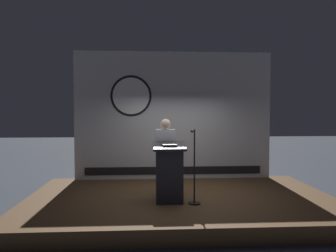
% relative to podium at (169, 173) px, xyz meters
% --- Properties ---
extents(ground_plane, '(40.00, 40.00, 0.00)m').
position_rel_podium_xyz_m(ground_plane, '(0.27, 0.48, -0.88)').
color(ground_plane, '#383D47').
extents(stage_platform, '(6.40, 4.00, 0.30)m').
position_rel_podium_xyz_m(stage_platform, '(0.27, 0.48, -0.73)').
color(stage_platform, brown).
rests_on(stage_platform, ground).
extents(banner_display, '(5.18, 0.12, 3.35)m').
position_rel_podium_xyz_m(banner_display, '(0.25, 2.33, 1.09)').
color(banner_display, silver).
rests_on(banner_display, stage_platform).
extents(podium, '(0.64, 0.50, 1.19)m').
position_rel_podium_xyz_m(podium, '(0.00, 0.00, 0.00)').
color(podium, '#26262B').
rests_on(podium, stage_platform).
extents(speaker_person, '(0.40, 0.26, 1.63)m').
position_rel_podium_xyz_m(speaker_person, '(-0.05, 0.48, 0.25)').
color(speaker_person, black).
rests_on(speaker_person, stage_platform).
extents(microphone_stand, '(0.24, 0.48, 1.45)m').
position_rel_podium_xyz_m(microphone_stand, '(0.47, -0.11, -0.08)').
color(microphone_stand, black).
rests_on(microphone_stand, stage_platform).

